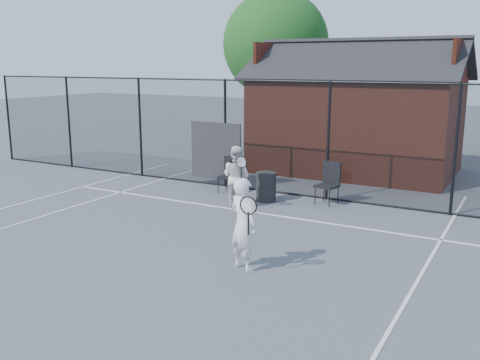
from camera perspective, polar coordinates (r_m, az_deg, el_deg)
The scene contains 10 objects.
ground at distance 10.06m, azimuth -6.23°, elevation -7.58°, with size 80.00×80.00×0.00m, color #484B52.
court_lines at distance 9.08m, azimuth -11.09°, elevation -9.94°, with size 11.02×18.00×0.01m.
fence at distance 14.10m, azimuth 4.37°, elevation 4.29°, with size 22.04×3.00×3.00m.
clubhouse at distance 17.52m, azimuth 12.31°, elevation 6.15°, with size 6.50×4.36×4.19m.
tree_left at distance 23.45m, azimuth 3.83°, elevation 14.22°, with size 4.48×4.48×6.44m.
player_front at distance 8.94m, azimuth 0.36°, elevation -4.72°, with size 0.75×0.61×1.58m.
player_back at distance 12.83m, azimuth -0.39°, elevation 0.37°, with size 0.85×0.66×1.50m.
chair_left at distance 14.29m, azimuth -1.30°, elevation 0.47°, with size 0.45×0.47×0.95m, color black.
chair_right at distance 13.31m, azimuth 9.26°, elevation -0.43°, with size 0.49×0.51×1.02m, color black.
waste_bin at distance 13.49m, azimuth 2.79°, elevation -0.72°, with size 0.50×0.50×0.74m, color black.
Camera 1 is at (5.50, -7.70, 3.42)m, focal length 40.00 mm.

